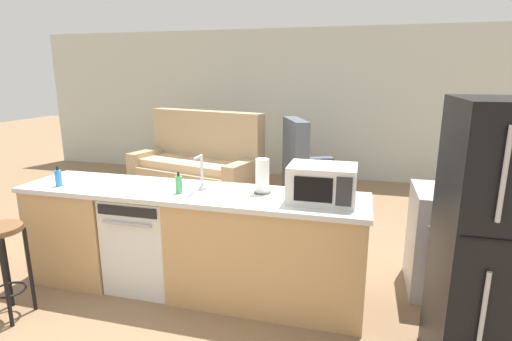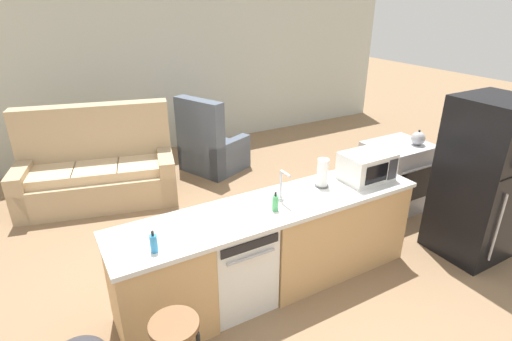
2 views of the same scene
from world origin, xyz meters
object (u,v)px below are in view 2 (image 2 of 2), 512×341
object	(u,v)px
dishwasher	(235,263)
refrigerator	(482,180)
stove_range	(395,177)
microwave	(367,166)
armchair	(210,150)
couch	(99,171)
soap_bottle	(275,203)
kettle	(418,138)
paper_towel_roll	(323,173)
dish_soap_bottle	(154,243)

from	to	relation	value
dishwasher	refrigerator	distance (m)	2.69
stove_range	microwave	world-z (taller)	microwave
stove_range	armchair	size ratio (longest dim) A/B	0.75
stove_range	couch	size ratio (longest dim) A/B	0.42
refrigerator	soap_bottle	size ratio (longest dim) A/B	9.77
stove_range	kettle	bearing A→B (deg)	-36.68
dishwasher	stove_range	world-z (taller)	stove_range
paper_towel_roll	dish_soap_bottle	distance (m)	1.76
dish_soap_bottle	stove_range	bearing A→B (deg)	12.13
couch	armchair	distance (m)	1.71
soap_bottle	kettle	xyz separation A→B (m)	(2.41, 0.51, 0.01)
stove_range	dish_soap_bottle	xyz separation A→B (m)	(-3.33, -0.71, 0.52)
stove_range	refrigerator	world-z (taller)	refrigerator
stove_range	dishwasher	bearing A→B (deg)	-168.09
armchair	couch	bearing A→B (deg)	-176.36
stove_range	paper_towel_roll	xyz separation A→B (m)	(-1.59, -0.46, 0.59)
soap_bottle	kettle	distance (m)	2.46
dishwasher	armchair	bearing A→B (deg)	70.54
dish_soap_bottle	armchair	distance (m)	3.55
armchair	dish_soap_bottle	bearing A→B (deg)	-119.82
dishwasher	armchair	distance (m)	3.04
dishwasher	kettle	bearing A→B (deg)	8.68
couch	armchair	world-z (taller)	couch
microwave	dish_soap_bottle	xyz separation A→B (m)	(-2.22, -0.16, -0.07)
dishwasher	stove_range	bearing A→B (deg)	11.91
dishwasher	soap_bottle	bearing A→B (deg)	-13.75
microwave	kettle	distance (m)	1.34
stove_range	dish_soap_bottle	world-z (taller)	dish_soap_bottle
soap_bottle	kettle	bearing A→B (deg)	11.99
soap_bottle	couch	xyz separation A→B (m)	(-1.05, 2.85, -0.58)
dishwasher	dish_soap_bottle	distance (m)	0.93
refrigerator	kettle	world-z (taller)	refrigerator
dishwasher	kettle	world-z (taller)	kettle
dishwasher	soap_bottle	xyz separation A→B (m)	(0.36, -0.09, 0.55)
kettle	couch	distance (m)	4.22
dish_soap_bottle	kettle	world-z (taller)	kettle
soap_bottle	microwave	bearing A→B (deg)	4.39
microwave	couch	world-z (taller)	couch
armchair	kettle	bearing A→B (deg)	-54.34
soap_bottle	armchair	size ratio (longest dim) A/B	0.15
refrigerator	couch	size ratio (longest dim) A/B	0.80
paper_towel_roll	couch	xyz separation A→B (m)	(-1.70, 2.67, -0.64)
armchair	refrigerator	bearing A→B (deg)	-65.10
refrigerator	dishwasher	bearing A→B (deg)	168.07
refrigerator	dish_soap_bottle	bearing A→B (deg)	173.43
stove_range	microwave	size ratio (longest dim) A/B	1.80
paper_towel_roll	soap_bottle	distance (m)	0.68
dish_soap_bottle	kettle	xyz separation A→B (m)	(3.49, 0.59, 0.01)
paper_towel_roll	dish_soap_bottle	world-z (taller)	paper_towel_roll
soap_bottle	armchair	distance (m)	3.09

